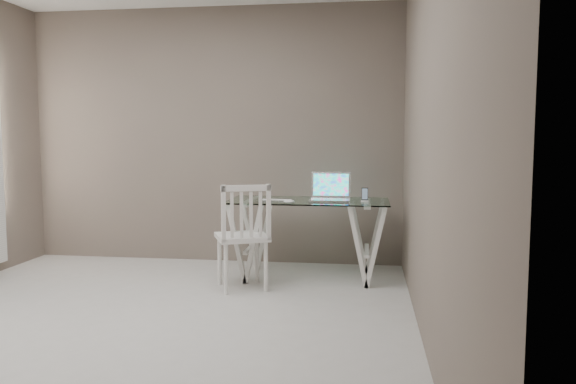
% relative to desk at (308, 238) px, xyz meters
% --- Properties ---
extents(room, '(4.50, 4.52, 2.71)m').
position_rel_desk_xyz_m(room, '(-1.15, -1.59, 1.33)').
color(room, '#B3B0AB').
rests_on(room, ground).
extents(desk, '(1.50, 0.70, 0.75)m').
position_rel_desk_xyz_m(desk, '(0.00, 0.00, 0.00)').
color(desk, silver).
rests_on(desk, ground).
extents(chair, '(0.57, 0.57, 0.94)m').
position_rel_desk_xyz_m(chair, '(-0.51, -0.50, 0.13)').
color(chair, silver).
rests_on(chair, ground).
extents(laptop, '(0.37, 0.32, 0.26)m').
position_rel_desk_xyz_m(laptop, '(0.20, 0.04, 0.42)').
color(laptop, silver).
rests_on(laptop, desk).
extents(keyboard, '(0.29, 0.12, 0.01)m').
position_rel_desk_xyz_m(keyboard, '(-0.29, -0.08, 0.37)').
color(keyboard, silver).
rests_on(keyboard, desk).
extents(mouse, '(0.10, 0.06, 0.03)m').
position_rel_desk_xyz_m(mouse, '(-0.14, -0.27, 0.38)').
color(mouse, white).
rests_on(mouse, desk).
extents(phone_dock, '(0.07, 0.07, 0.13)m').
position_rel_desk_xyz_m(phone_dock, '(0.53, -0.06, 0.40)').
color(phone_dock, white).
rests_on(phone_dock, desk).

